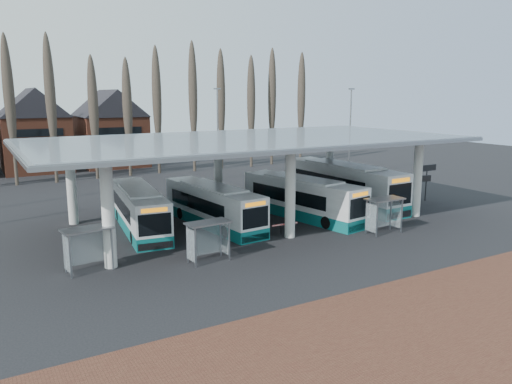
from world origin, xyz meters
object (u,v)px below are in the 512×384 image
bus_3 (342,185)px  bus_2 (301,198)px  shelter_0 (87,239)px  bus_1 (213,206)px  shelter_2 (383,208)px  shelter_1 (207,232)px  bus_0 (139,210)px

bus_3 → bus_2: bearing=-162.3°
bus_3 → shelter_0: bearing=-166.4°
bus_3 → shelter_0: bus_3 is taller
bus_1 → shelter_0: 11.42m
bus_2 → shelter_2: size_ratio=4.32×
bus_2 → shelter_0: 17.66m
bus_2 → shelter_1: (-10.82, -5.98, 0.23)m
bus_2 → shelter_2: bus_2 is taller
bus_0 → shelter_0: 8.60m
shelter_2 → bus_1: bearing=140.5°
bus_1 → shelter_0: bearing=-156.9°
bus_2 → bus_3: size_ratio=0.89×
bus_0 → shelter_1: bus_0 is taller
bus_2 → bus_3: (5.78, 2.02, 0.22)m
shelter_0 → shelter_2: (19.36, -2.41, 0.04)m
bus_1 → bus_3: bus_3 is taller
bus_3 → shelter_1: bus_3 is taller
shelter_0 → shelter_2: 19.51m
bus_0 → shelter_2: (14.36, -9.39, 0.38)m
bus_0 → shelter_0: bus_0 is taller
bus_2 → shelter_1: bus_2 is taller
bus_1 → bus_3: (12.88, 0.80, 0.29)m
shelter_2 → shelter_1: bearing=177.8°
bus_0 → bus_3: bearing=4.6°
bus_1 → shelter_2: bearing=-45.4°
shelter_0 → shelter_1: size_ratio=1.05×
bus_2 → bus_1: bearing=160.5°
bus_0 → shelter_0: (-5.00, -6.98, 0.34)m
bus_2 → shelter_0: (-17.14, -4.21, 0.28)m
shelter_1 → shelter_2: 13.05m
bus_1 → shelter_2: (9.32, -7.84, 0.39)m
bus_0 → bus_2: 12.45m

